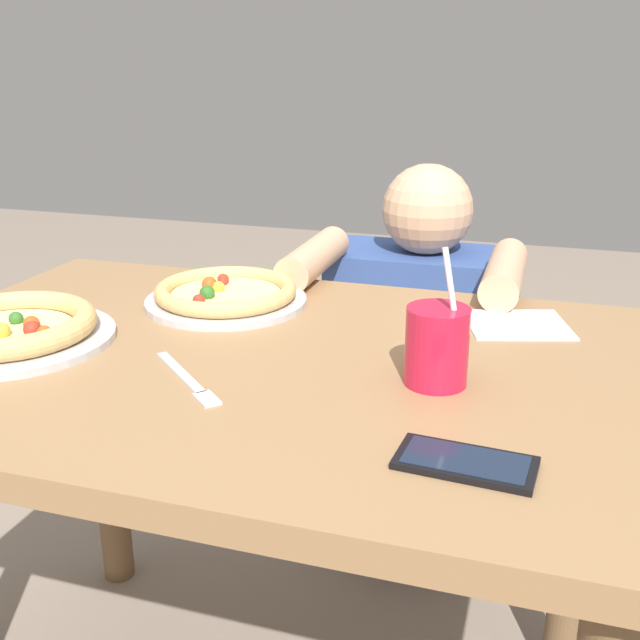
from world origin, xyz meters
name	(u,v)px	position (x,y,z in m)	size (l,w,h in m)	color
dining_table	(259,427)	(0.00, 0.00, 0.63)	(1.16, 0.79, 0.75)	#936D47
pizza_near	(10,329)	(-0.38, -0.07, 0.77)	(0.32, 0.32, 0.05)	#B7B7BC
pizza_far	(226,294)	(-0.14, 0.20, 0.77)	(0.29, 0.29, 0.04)	#B7B7BC
drink_cup_colored	(437,346)	(0.27, -0.03, 0.80)	(0.09, 0.09, 0.19)	red
paper_napkin	(517,324)	(0.36, 0.24, 0.75)	(0.16, 0.14, 0.00)	white
fork	(188,380)	(-0.05, -0.12, 0.75)	(0.16, 0.15, 0.00)	silver
cell_phone	(465,463)	(0.34, -0.24, 0.75)	(0.16, 0.09, 0.01)	black
diner_seated	(418,391)	(0.14, 0.65, 0.42)	(0.45, 0.54, 0.95)	#333847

